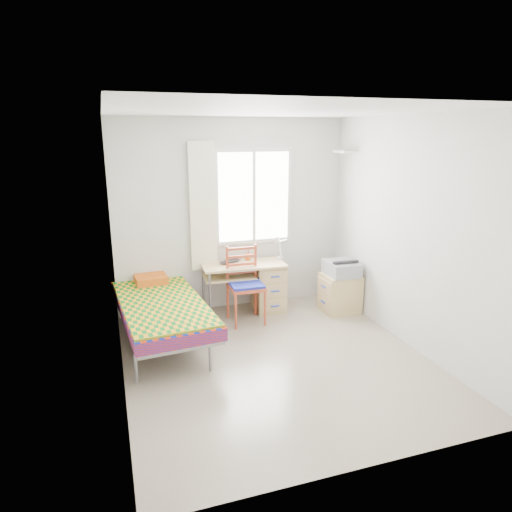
{
  "coord_description": "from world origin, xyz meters",
  "views": [
    {
      "loc": [
        -1.62,
        -4.2,
        2.41
      ],
      "look_at": [
        -0.05,
        0.55,
        1.04
      ],
      "focal_mm": 32.0,
      "sensor_mm": 36.0,
      "label": 1
    }
  ],
  "objects_px": {
    "bed": "(161,305)",
    "desk": "(264,284)",
    "cabinet": "(340,293)",
    "chair": "(245,280)",
    "printer": "(341,268)"
  },
  "relations": [
    {
      "from": "chair",
      "to": "cabinet",
      "type": "xyz_separation_m",
      "value": [
        1.33,
        -0.1,
        -0.29
      ]
    },
    {
      "from": "chair",
      "to": "cabinet",
      "type": "distance_m",
      "value": 1.37
    },
    {
      "from": "cabinet",
      "to": "printer",
      "type": "bearing_deg",
      "value": -40.32
    },
    {
      "from": "bed",
      "to": "cabinet",
      "type": "relative_size",
      "value": 3.91
    },
    {
      "from": "bed",
      "to": "desk",
      "type": "bearing_deg",
      "value": 13.22
    },
    {
      "from": "chair",
      "to": "printer",
      "type": "height_order",
      "value": "chair"
    },
    {
      "from": "bed",
      "to": "desk",
      "type": "relative_size",
      "value": 1.81
    },
    {
      "from": "chair",
      "to": "printer",
      "type": "relative_size",
      "value": 2.14
    },
    {
      "from": "bed",
      "to": "desk",
      "type": "distance_m",
      "value": 1.53
    },
    {
      "from": "bed",
      "to": "printer",
      "type": "bearing_deg",
      "value": -2.59
    },
    {
      "from": "chair",
      "to": "cabinet",
      "type": "bearing_deg",
      "value": -2.93
    },
    {
      "from": "desk",
      "to": "cabinet",
      "type": "bearing_deg",
      "value": -17.43
    },
    {
      "from": "cabinet",
      "to": "chair",
      "type": "bearing_deg",
      "value": 175.66
    },
    {
      "from": "desk",
      "to": "printer",
      "type": "height_order",
      "value": "printer"
    },
    {
      "from": "desk",
      "to": "chair",
      "type": "xyz_separation_m",
      "value": [
        -0.35,
        -0.28,
        0.18
      ]
    }
  ]
}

